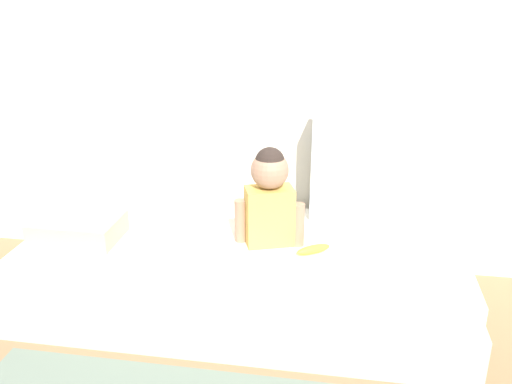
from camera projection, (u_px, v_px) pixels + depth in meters
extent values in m
plane|color=#93704C|center=(243.00, 307.00, 2.78)|extent=(12.00, 12.00, 0.00)
cube|color=silver|center=(262.00, 43.00, 2.87)|extent=(5.32, 0.10, 2.46)
cube|color=beige|center=(243.00, 287.00, 2.74)|extent=(2.12, 0.89, 0.23)
cube|color=silver|center=(243.00, 253.00, 2.67)|extent=(2.06, 0.87, 0.14)
cube|color=silver|center=(147.00, 160.00, 2.96)|extent=(0.47, 0.16, 0.52)
cube|color=#B2BCC6|center=(369.00, 167.00, 2.77)|extent=(0.57, 0.16, 0.57)
cube|color=gold|center=(269.00, 216.00, 2.57)|extent=(0.25, 0.20, 0.28)
sphere|color=#9E755B|center=(270.00, 170.00, 2.49)|extent=(0.17, 0.17, 0.17)
sphere|color=#2D231E|center=(270.00, 162.00, 2.47)|extent=(0.14, 0.14, 0.14)
cylinder|color=#9E755B|center=(240.00, 221.00, 2.60)|extent=(0.06, 0.06, 0.21)
cylinder|color=#9E755B|center=(298.00, 225.00, 2.56)|extent=(0.06, 0.06, 0.21)
ellipsoid|color=yellow|center=(313.00, 249.00, 2.51)|extent=(0.17, 0.13, 0.04)
cube|color=tan|center=(78.00, 228.00, 2.64)|extent=(0.40, 0.28, 0.11)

